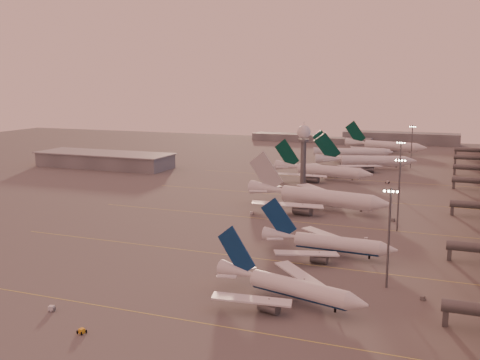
% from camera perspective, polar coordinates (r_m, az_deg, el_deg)
% --- Properties ---
extents(ground, '(700.00, 700.00, 0.00)m').
position_cam_1_polar(ground, '(161.08, -6.51, -8.13)').
color(ground, '#4E4C4C').
rests_on(ground, ground).
extents(taxiway_markings, '(180.00, 185.25, 0.02)m').
position_cam_1_polar(taxiway_markings, '(202.04, 8.60, -4.40)').
color(taxiway_markings, '#DFD54E').
rests_on(taxiway_markings, ground).
extents(hangar, '(82.00, 27.00, 8.50)m').
position_cam_1_polar(hangar, '(338.54, -13.58, 2.02)').
color(hangar, slate).
rests_on(hangar, ground).
extents(radar_tower, '(6.40, 6.40, 31.10)m').
position_cam_1_polar(radar_tower, '(265.41, 6.48, 3.70)').
color(radar_tower, '#56595E').
rests_on(radar_tower, ground).
extents(mast_a, '(3.60, 0.56, 25.00)m').
position_cam_1_polar(mast_a, '(140.71, 14.89, -5.27)').
color(mast_a, '#56595E').
rests_on(mast_a, ground).
extents(mast_b, '(3.60, 0.56, 25.00)m').
position_cam_1_polar(mast_b, '(194.40, 15.84, -1.10)').
color(mast_b, '#56595E').
rests_on(mast_b, ground).
extents(mast_c, '(3.60, 0.56, 25.00)m').
position_cam_1_polar(mast_c, '(248.86, 15.92, 1.28)').
color(mast_c, '#56595E').
rests_on(mast_c, ground).
extents(mast_d, '(3.60, 0.56, 25.00)m').
position_cam_1_polar(mast_d, '(338.02, 17.04, 3.46)').
color(mast_d, '#56595E').
rests_on(mast_d, ground).
extents(distant_horizon, '(165.00, 37.50, 9.00)m').
position_cam_1_polar(distant_horizon, '(467.81, 12.59, 4.17)').
color(distant_horizon, slate).
rests_on(distant_horizon, ground).
extents(narrowbody_near, '(39.07, 30.77, 15.59)m').
position_cam_1_polar(narrowbody_near, '(131.04, 4.93, -10.98)').
color(narrowbody_near, white).
rests_on(narrowbody_near, ground).
extents(narrowbody_mid, '(40.62, 32.39, 15.86)m').
position_cam_1_polar(narrowbody_mid, '(165.37, 8.88, -6.54)').
color(narrowbody_mid, white).
rests_on(narrowbody_mid, ground).
extents(widebody_white, '(60.52, 48.06, 21.48)m').
position_cam_1_polar(widebody_white, '(223.03, 7.86, -2.03)').
color(widebody_white, white).
rests_on(widebody_white, ground).
extents(greentail_a, '(53.99, 43.19, 19.81)m').
position_cam_1_polar(greentail_a, '(290.25, 8.39, 0.73)').
color(greentail_a, white).
rests_on(greentail_a, ground).
extents(greentail_b, '(56.51, 45.00, 21.07)m').
position_cam_1_polar(greentail_b, '(328.03, 12.66, 1.70)').
color(greentail_b, white).
rests_on(greentail_b, ground).
extents(greentail_c, '(50.10, 39.75, 19.02)m').
position_cam_1_polar(greentail_c, '(369.38, 11.46, 2.61)').
color(greentail_c, white).
rests_on(greentail_c, ground).
extents(greentail_d, '(58.63, 46.83, 21.63)m').
position_cam_1_polar(greentail_d, '(407.10, 14.53, 3.23)').
color(greentail_d, white).
rests_on(greentail_d, ground).
extents(gsv_truck_a, '(6.50, 3.89, 2.47)m').
position_cam_1_polar(gsv_truck_a, '(133.03, -18.42, -12.03)').
color(gsv_truck_a, silver).
rests_on(gsv_truck_a, ground).
extents(gsv_tug_near, '(2.83, 3.80, 0.97)m').
position_cam_1_polar(gsv_tug_near, '(120.91, -15.78, -14.57)').
color(gsv_tug_near, gold).
rests_on(gsv_tug_near, ground).
extents(gsv_catering_a, '(4.90, 3.22, 3.71)m').
position_cam_1_polar(gsv_catering_a, '(138.70, 18.17, -10.83)').
color(gsv_catering_a, '#56595B').
rests_on(gsv_catering_a, ground).
extents(gsv_tug_mid, '(4.41, 4.25, 1.10)m').
position_cam_1_polar(gsv_tug_mid, '(172.37, -0.64, -6.64)').
color(gsv_tug_mid, gold).
rests_on(gsv_tug_mid, ground).
extents(gsv_truck_b, '(5.99, 2.92, 2.32)m').
position_cam_1_polar(gsv_truck_b, '(182.83, 12.83, -5.71)').
color(gsv_truck_b, silver).
rests_on(gsv_truck_b, ground).
extents(gsv_truck_c, '(6.13, 4.11, 2.33)m').
position_cam_1_polar(gsv_truck_c, '(212.85, 1.31, -3.22)').
color(gsv_truck_c, silver).
rests_on(gsv_truck_c, ground).
extents(gsv_catering_b, '(5.77, 3.71, 4.38)m').
position_cam_1_polar(gsv_catering_b, '(209.86, 15.37, -3.50)').
color(gsv_catering_b, '#56595B').
rests_on(gsv_catering_b, ground).
extents(gsv_tug_far, '(2.97, 3.67, 0.91)m').
position_cam_1_polar(gsv_tug_far, '(242.83, 4.48, -1.75)').
color(gsv_tug_far, gold).
rests_on(gsv_tug_far, ground).
extents(gsv_truck_d, '(3.12, 5.34, 2.03)m').
position_cam_1_polar(gsv_truck_d, '(282.97, 2.78, 0.08)').
color(gsv_truck_d, silver).
rests_on(gsv_truck_d, ground).
extents(gsv_tug_hangar, '(4.07, 2.88, 1.06)m').
position_cam_1_polar(gsv_tug_hangar, '(286.63, 14.77, -0.22)').
color(gsv_tug_hangar, silver).
rests_on(gsv_tug_hangar, ground).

